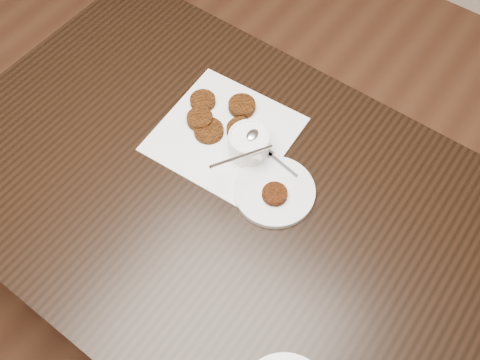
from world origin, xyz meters
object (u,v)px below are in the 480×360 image
table (228,258)px  sauce_ramekin (249,136)px  napkin (225,134)px  plate_with_patty (275,190)px

table → sauce_ramekin: bearing=98.9°
napkin → sauce_ramekin: sauce_ramekin is taller
table → sauce_ramekin: size_ratio=10.34×
napkin → plate_with_patty: bearing=-18.4°
table → plate_with_patty: (0.09, 0.07, 0.39)m
sauce_ramekin → plate_with_patty: bearing=-25.9°
sauce_ramekin → plate_with_patty: 0.13m
napkin → plate_with_patty: plate_with_patty is taller
table → sauce_ramekin: (-0.02, 0.12, 0.45)m
table → sauce_ramekin: sauce_ramekin is taller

